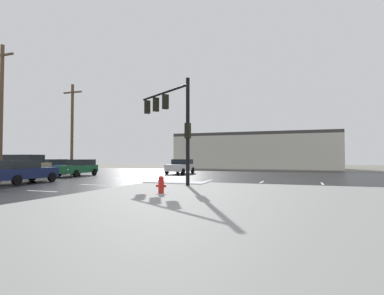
# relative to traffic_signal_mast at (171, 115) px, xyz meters

# --- Properties ---
(ground_plane) EXTENTS (120.00, 120.00, 0.00)m
(ground_plane) POSITION_rel_traffic_signal_mast_xyz_m (-4.94, 4.63, -4.50)
(ground_plane) COLOR slate
(road_asphalt) EXTENTS (44.00, 44.00, 0.02)m
(road_asphalt) POSITION_rel_traffic_signal_mast_xyz_m (-4.94, 4.63, -4.49)
(road_asphalt) COLOR black
(road_asphalt) RESTS_ON ground_plane
(sidewalk_corner) EXTENTS (18.00, 18.00, 0.14)m
(sidewalk_corner) POSITION_rel_traffic_signal_mast_xyz_m (7.06, -7.37, -4.43)
(sidewalk_corner) COLOR gray
(sidewalk_corner) RESTS_ON ground_plane
(snow_strip_curbside) EXTENTS (4.00, 1.60, 0.06)m
(snow_strip_curbside) POSITION_rel_traffic_signal_mast_xyz_m (0.06, 0.63, -4.33)
(snow_strip_curbside) COLOR white
(snow_strip_curbside) RESTS_ON sidewalk_corner
(lane_markings) EXTENTS (36.15, 36.15, 0.01)m
(lane_markings) POSITION_rel_traffic_signal_mast_xyz_m (-3.74, 3.26, -4.47)
(lane_markings) COLOR silver
(lane_markings) RESTS_ON road_asphalt
(traffic_signal_mast) EXTENTS (4.89, 3.50, 6.31)m
(traffic_signal_mast) POSITION_rel_traffic_signal_mast_xyz_m (0.00, 0.00, 0.00)
(traffic_signal_mast) COLOR black
(traffic_signal_mast) RESTS_ON sidewalk_corner
(fire_hydrant) EXTENTS (0.48, 0.26, 0.79)m
(fire_hydrant) POSITION_rel_traffic_signal_mast_xyz_m (1.72, -5.02, -3.96)
(fire_hydrant) COLOR red
(fire_hydrant) RESTS_ON sidewalk_corner
(strip_building_background) EXTENTS (26.36, 8.00, 5.88)m
(strip_building_background) POSITION_rel_traffic_signal_mast_xyz_m (0.29, 34.27, -1.56)
(strip_building_background) COLOR beige
(strip_building_background) RESTS_ON ground_plane
(suv_tan) EXTENTS (4.95, 2.46, 2.03)m
(suv_tan) POSITION_rel_traffic_signal_mast_xyz_m (-16.88, 3.91, -3.41)
(suv_tan) COLOR tan
(suv_tan) RESTS_ON road_asphalt
(sedan_blue) EXTENTS (2.25, 4.62, 1.58)m
(sedan_blue) POSITION_rel_traffic_signal_mast_xyz_m (-17.51, 7.67, -3.64)
(sedan_blue) COLOR navy
(sedan_blue) RESTS_ON road_asphalt
(sedan_white) EXTENTS (2.07, 4.56, 1.58)m
(sedan_white) POSITION_rel_traffic_signal_mast_xyz_m (-4.67, 13.26, -3.64)
(sedan_white) COLOR white
(sedan_white) RESTS_ON road_asphalt
(sedan_green) EXTENTS (2.44, 4.68, 1.58)m
(sedan_green) POSITION_rel_traffic_signal_mast_xyz_m (-12.45, 6.23, -3.64)
(sedan_green) COLOR #195933
(sedan_green) RESTS_ON road_asphalt
(sedan_navy) EXTENTS (2.23, 4.62, 1.58)m
(sedan_navy) POSITION_rel_traffic_signal_mast_xyz_m (-10.18, -1.95, -3.64)
(sedan_navy) COLOR #141E47
(sedan_navy) RESTS_ON road_asphalt
(utility_pole_mid) EXTENTS (2.20, 0.28, 10.48)m
(utility_pole_mid) POSITION_rel_traffic_signal_mast_xyz_m (-13.87, -0.77, 0.96)
(utility_pole_mid) COLOR brown
(utility_pole_mid) RESTS_ON ground_plane
(utility_pole_far) EXTENTS (2.20, 0.28, 9.20)m
(utility_pole_far) POSITION_rel_traffic_signal_mast_xyz_m (-14.03, 7.10, 0.32)
(utility_pole_far) COLOR brown
(utility_pole_far) RESTS_ON ground_plane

